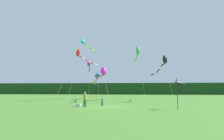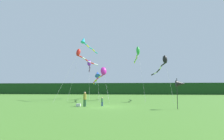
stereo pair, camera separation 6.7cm
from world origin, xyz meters
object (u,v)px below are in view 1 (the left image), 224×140
Objects in this scene: person_adult at (85,98)px; banner_flag_pole at (180,84)px; kite_black at (163,63)px; kite_purple at (89,64)px; kite_green at (138,52)px; kite_blue at (97,75)px; cooler_box at (79,105)px; kite_red at (81,55)px; person_child at (102,101)px; kite_magenta at (102,73)px; kite_cyan at (85,42)px.

person_adult is 0.54× the size of banner_flag_pole.
kite_black is at bearing 42.81° from person_adult.
kite_purple reaches higher than person_adult.
kite_green is 10.38m from kite_purple.
kite_green is 8.74m from kite_blue.
kite_red is at bearing 104.37° from cooler_box.
kite_green is at bearing 62.69° from person_adult.
kite_green is (4.74, 12.11, 8.21)m from person_child.
person_child is 0.12× the size of kite_magenta.
person_adult reaches higher than person_child.
kite_purple is at bearing 127.36° from banner_flag_pole.
kite_black is 1.17× the size of kite_purple.
cooler_box is 17.14m from kite_purple.
kite_blue is at bearing 56.39° from kite_red.
person_child is at bearing 8.96° from cooler_box.
kite_purple is at bearing 88.17° from kite_red.
kite_black is at bearing 9.09° from kite_magenta.
kite_cyan is 1.35× the size of kite_magenta.
kite_black is 15.07m from kite_purple.
person_adult is 9.09m from kite_magenta.
kite_black is at bearing 88.31° from banner_flag_pole.
kite_black is (8.76, 9.11, 5.78)m from person_child.
person_adult is 16.49m from kite_green.
cooler_box is at bearing -75.63° from kite_red.
person_child is 9.02m from banner_flag_pole.
banner_flag_pole is 19.24m from kite_blue.
kite_cyan is (-3.46, 13.34, 10.17)m from person_adult.
cooler_box is (-2.74, -0.43, -0.44)m from person_child.
cooler_box is at bearing -81.50° from kite_purple.
kite_green is (7.49, 12.54, 8.65)m from cooler_box.
kite_purple is at bearing 98.50° from cooler_box.
banner_flag_pole is at bearing -9.92° from person_adult.
kite_cyan is (-2.63, 12.99, 10.96)m from cooler_box.
kite_purple is (0.18, 5.74, -0.89)m from kite_red.
kite_black reaches higher than person_adult.
person_adult is 0.16× the size of kite_blue.
person_child is 0.34× the size of banner_flag_pole.
kite_purple is (0.31, 2.51, -4.03)m from kite_cyan.
kite_purple is at bearing 117.13° from kite_magenta.
kite_black is at bearing 39.67° from cooler_box.
person_adult is at bearing -85.74° from kite_blue.
kite_blue is at bearing 162.40° from kite_black.
kite_magenta is (1.55, 7.95, 4.44)m from cooler_box.
cooler_box is at bearing -78.57° from kite_cyan.
kite_cyan is 6.90m from kite_blue.
kite_black is at bearing -23.33° from kite_purple.
banner_flag_pole is at bearing -91.69° from kite_black.
person_child is at bearing -133.90° from kite_black.
kite_green reaches higher than kite_red.
kite_black is 5.57m from kite_green.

